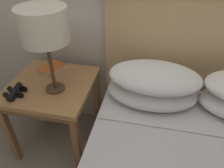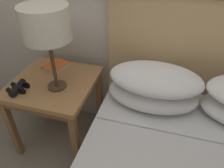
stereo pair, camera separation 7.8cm
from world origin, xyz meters
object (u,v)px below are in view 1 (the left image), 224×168
object	(u,v)px
table_lamp	(44,26)
binoculars_pair	(15,92)
nightstand	(52,92)
book_on_nightstand	(52,68)

from	to	relation	value
table_lamp	binoculars_pair	distance (m)	0.50
binoculars_pair	table_lamp	bearing A→B (deg)	25.73
nightstand	binoculars_pair	size ratio (longest dim) A/B	3.62
nightstand	table_lamp	distance (m)	0.53
table_lamp	book_on_nightstand	world-z (taller)	table_lamp
book_on_nightstand	binoculars_pair	distance (m)	0.36
nightstand	book_on_nightstand	world-z (taller)	book_on_nightstand
book_on_nightstand	table_lamp	bearing A→B (deg)	-60.86
table_lamp	book_on_nightstand	bearing A→B (deg)	119.14
nightstand	table_lamp	bearing A→B (deg)	-41.60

